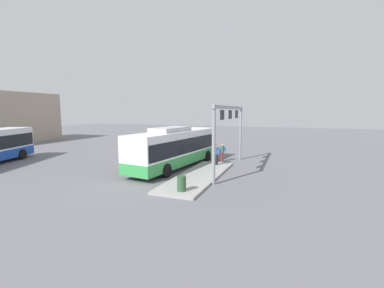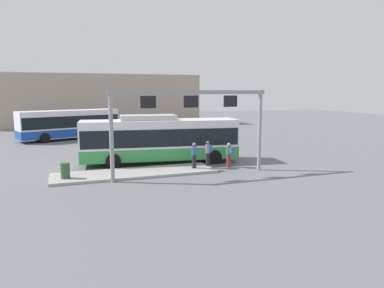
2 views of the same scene
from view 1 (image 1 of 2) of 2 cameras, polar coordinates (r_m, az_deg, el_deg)
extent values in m
plane|color=slate|center=(22.44, -3.47, -5.05)|extent=(120.00, 120.00, 0.00)
cube|color=#9E9E99|center=(19.17, 1.65, -6.94)|extent=(10.00, 2.80, 0.16)
cube|color=green|center=(22.28, -3.49, -3.11)|extent=(11.24, 3.91, 0.85)
cube|color=white|center=(22.08, -3.52, 0.40)|extent=(11.24, 3.91, 1.90)
cube|color=black|center=(22.10, -3.51, -0.11)|extent=(11.02, 3.92, 1.20)
cube|color=black|center=(26.91, 2.69, 1.43)|extent=(0.32, 2.11, 1.50)
cube|color=#B7B7BC|center=(21.28, -4.71, 3.19)|extent=(4.05, 2.23, 0.36)
cube|color=orange|center=(26.77, 2.64, 3.23)|extent=(0.35, 1.75, 0.28)
cylinder|color=black|center=(26.07, -1.44, -2.19)|extent=(1.03, 0.43, 1.00)
cylinder|color=black|center=(24.98, 3.35, -2.61)|extent=(1.03, 0.43, 1.00)
cylinder|color=black|center=(20.40, -11.29, -5.00)|extent=(1.03, 0.43, 1.00)
cylinder|color=black|center=(18.99, -5.66, -5.81)|extent=(1.03, 0.43, 1.00)
cylinder|color=black|center=(30.91, -33.23, -1.89)|extent=(1.04, 0.60, 1.00)
cylinder|color=black|center=(23.74, 5.20, -2.95)|extent=(0.31, 0.31, 0.85)
cylinder|color=slate|center=(23.62, 5.23, -1.22)|extent=(0.38, 0.38, 0.60)
sphere|color=brown|center=(23.56, 5.24, -0.23)|extent=(0.22, 0.22, 0.22)
cube|color=#335993|center=(23.57, 5.85, -1.17)|extent=(0.30, 0.21, 0.40)
cylinder|color=maroon|center=(25.06, 6.59, -2.79)|extent=(0.37, 0.37, 0.85)
cylinder|color=#476B4C|center=(24.95, 6.61, -1.15)|extent=(0.44, 0.44, 0.60)
sphere|color=tan|center=(24.89, 6.63, -0.22)|extent=(0.22, 0.22, 0.22)
cube|color=#335993|center=(24.98, 7.20, -1.08)|extent=(0.33, 0.27, 0.40)
cylinder|color=black|center=(22.57, 5.37, -3.48)|extent=(0.34, 0.34, 0.85)
cylinder|color=#334C8C|center=(22.45, 5.40, -1.67)|extent=(0.41, 0.41, 0.60)
sphere|color=#9E755B|center=(22.39, 5.41, -0.63)|extent=(0.22, 0.22, 0.22)
cube|color=#335993|center=(22.32, 5.98, -1.65)|extent=(0.31, 0.24, 0.40)
cylinder|color=gray|center=(16.77, 4.77, -0.24)|extent=(0.24, 0.24, 5.20)
cylinder|color=gray|center=(25.92, 10.57, 2.32)|extent=(0.24, 0.24, 5.20)
cube|color=gray|center=(21.21, 8.41, 7.91)|extent=(9.83, 0.20, 0.24)
cube|color=black|center=(18.68, 6.65, 6.35)|extent=(0.90, 0.08, 0.70)
cube|color=black|center=(21.21, 8.39, 6.43)|extent=(0.90, 0.08, 0.70)
cube|color=black|center=(23.75, 9.75, 6.48)|extent=(0.90, 0.08, 0.70)
cylinder|color=#2D5133|center=(15.24, -2.31, -8.64)|extent=(0.52, 0.52, 0.90)
camera|label=2|loc=(20.64, 70.75, 3.35)|focal=33.86mm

